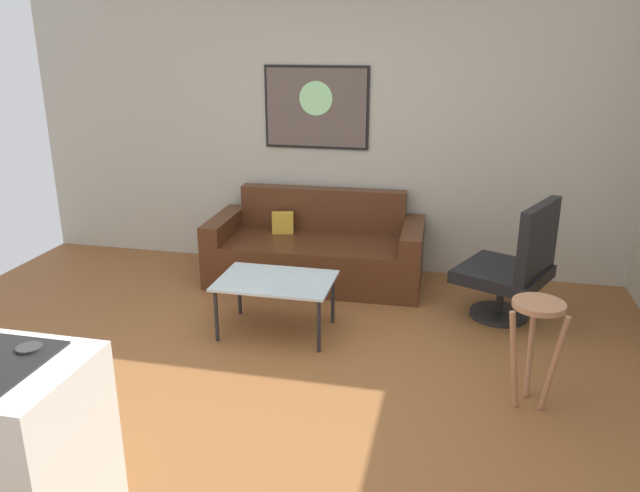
% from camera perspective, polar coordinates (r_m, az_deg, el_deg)
% --- Properties ---
extents(ground, '(6.40, 6.40, 0.04)m').
position_cam_1_polar(ground, '(4.17, -3.73, -13.27)').
color(ground, brown).
extents(back_wall, '(6.40, 0.05, 2.80)m').
position_cam_1_polar(back_wall, '(5.96, 2.67, 11.05)').
color(back_wall, '#B0AB99').
rests_on(back_wall, ground).
extents(couch, '(1.97, 0.90, 0.81)m').
position_cam_1_polar(couch, '(5.82, -0.34, -0.54)').
color(couch, '#4A2715').
rests_on(couch, ground).
extents(coffee_table, '(0.87, 0.60, 0.43)m').
position_cam_1_polar(coffee_table, '(4.75, -4.05, -3.48)').
color(coffee_table, silver).
rests_on(coffee_table, ground).
extents(armchair, '(0.86, 0.87, 0.99)m').
position_cam_1_polar(armchair, '(5.16, 17.35, -1.80)').
color(armchair, black).
rests_on(armchair, ground).
extents(bar_stool, '(0.36, 0.35, 0.69)m').
position_cam_1_polar(bar_stool, '(3.98, 19.14, -7.05)').
color(bar_stool, '#AA724E').
rests_on(bar_stool, ground).
extents(wall_painting, '(1.00, 0.03, 0.76)m').
position_cam_1_polar(wall_painting, '(5.96, -0.34, 12.54)').
color(wall_painting, black).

